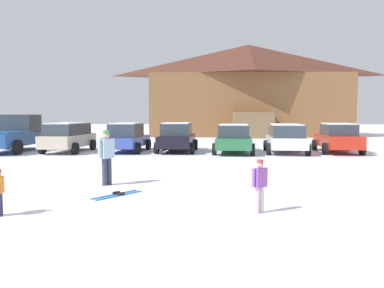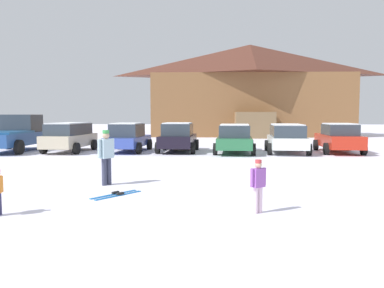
# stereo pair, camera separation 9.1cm
# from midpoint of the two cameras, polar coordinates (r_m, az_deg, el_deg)

# --- Properties ---
(ground) EXTENTS (160.00, 160.00, 0.00)m
(ground) POSITION_cam_midpoint_polar(r_m,az_deg,el_deg) (6.36, -6.24, -15.05)
(ground) COLOR white
(ski_lodge) EXTENTS (20.21, 9.36, 9.30)m
(ski_lodge) POSITION_cam_midpoint_polar(r_m,az_deg,el_deg) (39.32, 8.45, 8.19)
(ski_lodge) COLOR brown
(ski_lodge) RESTS_ON ground
(parked_beige_suv) EXTENTS (2.27, 4.33, 1.68)m
(parked_beige_suv) POSITION_cam_midpoint_polar(r_m,az_deg,el_deg) (22.62, -18.43, 1.13)
(parked_beige_suv) COLOR #BDB093
(parked_beige_suv) RESTS_ON ground
(parked_blue_hatchback) EXTENTS (2.32, 4.30, 1.67)m
(parked_blue_hatchback) POSITION_cam_midpoint_polar(r_m,az_deg,el_deg) (21.98, -10.01, 1.01)
(parked_blue_hatchback) COLOR #3348A1
(parked_blue_hatchback) RESTS_ON ground
(parked_black_sedan) EXTENTS (2.31, 4.10, 1.69)m
(parked_black_sedan) POSITION_cam_midpoint_polar(r_m,az_deg,el_deg) (21.61, -2.42, 1.05)
(parked_black_sedan) COLOR black
(parked_black_sedan) RESTS_ON ground
(parked_green_coupe) EXTENTS (2.46, 4.70, 1.61)m
(parked_green_coupe) POSITION_cam_midpoint_polar(r_m,az_deg,el_deg) (21.12, 6.22, 0.87)
(parked_green_coupe) COLOR #286B40
(parked_green_coupe) RESTS_ON ground
(parked_white_suv) EXTENTS (2.49, 4.15, 1.62)m
(parked_white_suv) POSITION_cam_midpoint_polar(r_m,az_deg,el_deg) (21.47, 13.97, 0.99)
(parked_white_suv) COLOR white
(parked_white_suv) RESTS_ON ground
(parked_red_sedan) EXTENTS (2.34, 4.34, 1.66)m
(parked_red_sedan) POSITION_cam_midpoint_polar(r_m,az_deg,el_deg) (22.66, 21.16, 0.90)
(parked_red_sedan) COLOR red
(parked_red_sedan) RESTS_ON ground
(pickup_truck) EXTENTS (2.58, 5.30, 2.15)m
(pickup_truck) POSITION_cam_midpoint_polar(r_m,az_deg,el_deg) (24.20, -25.66, 1.33)
(pickup_truck) COLOR navy
(pickup_truck) RESTS_ON ground
(skier_child_in_purple_jacket) EXTENTS (0.37, 0.30, 1.16)m
(skier_child_in_purple_jacket) POSITION_cam_midpoint_polar(r_m,az_deg,el_deg) (8.23, 9.96, -5.87)
(skier_child_in_purple_jacket) COLOR silver
(skier_child_in_purple_jacket) RESTS_ON ground
(skier_adult_in_blue_parka) EXTENTS (0.42, 0.54, 1.67)m
(skier_adult_in_blue_parka) POSITION_cam_midpoint_polar(r_m,az_deg,el_deg) (11.59, -13.11, -1.51)
(skier_adult_in_blue_parka) COLOR #363950
(skier_adult_in_blue_parka) RESTS_ON ground
(pair_of_skis) EXTENTS (1.14, 1.35, 0.08)m
(pair_of_skis) POSITION_cam_midpoint_polar(r_m,az_deg,el_deg) (10.19, -11.53, -7.55)
(pair_of_skis) COLOR blue
(pair_of_skis) RESTS_ON ground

